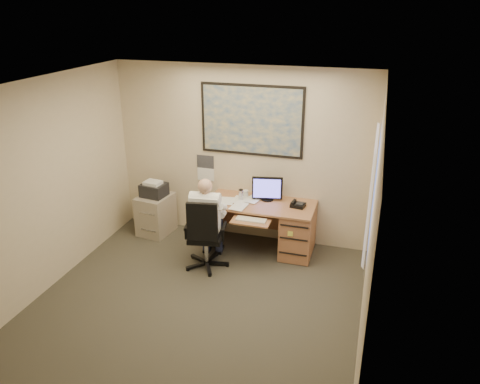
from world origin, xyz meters
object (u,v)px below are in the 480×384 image
(filing_cabinet, at_px, (156,211))
(office_chair, at_px, (204,247))
(desk, at_px, (283,224))
(person, at_px, (206,223))

(filing_cabinet, distance_m, office_chair, 1.39)
(desk, xyz_separation_m, filing_cabinet, (-2.10, 0.01, -0.05))
(filing_cabinet, relative_size, office_chair, 0.84)
(office_chair, bearing_deg, person, 73.31)
(desk, xyz_separation_m, person, (-0.94, -0.71, 0.22))
(person, bearing_deg, filing_cabinet, 141.50)
(desk, relative_size, filing_cabinet, 1.78)
(desk, bearing_deg, office_chair, -140.47)
(office_chair, bearing_deg, desk, 29.28)
(desk, distance_m, filing_cabinet, 2.10)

